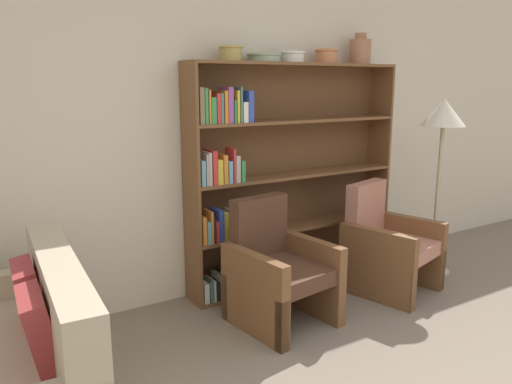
% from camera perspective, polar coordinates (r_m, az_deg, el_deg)
% --- Properties ---
extents(wall_back, '(12.00, 0.06, 2.75)m').
position_cam_1_polar(wall_back, '(4.33, -0.65, 7.16)').
color(wall_back, beige).
rests_on(wall_back, ground).
extents(bookshelf, '(2.02, 0.30, 1.93)m').
position_cam_1_polar(bookshelf, '(4.33, 2.24, 1.31)').
color(bookshelf, brown).
rests_on(bookshelf, ground).
extents(bowl_cream, '(0.19, 0.19, 0.12)m').
position_cam_1_polar(bowl_cream, '(4.01, -2.87, 15.65)').
color(bowl_cream, tan).
rests_on(bowl_cream, bookshelf).
extents(bowl_brass, '(0.28, 0.28, 0.07)m').
position_cam_1_polar(bowl_brass, '(4.16, 0.95, 15.18)').
color(bowl_brass, gray).
rests_on(bowl_brass, bookshelf).
extents(bowl_copper, '(0.21, 0.21, 0.09)m').
position_cam_1_polar(bowl_copper, '(4.32, 4.22, 15.23)').
color(bowl_copper, silver).
rests_on(bowl_copper, bookshelf).
extents(bowl_stoneware, '(0.20, 0.20, 0.12)m').
position_cam_1_polar(bowl_stoneware, '(4.54, 8.05, 15.21)').
color(bowl_stoneware, '#C67547').
rests_on(bowl_stoneware, bookshelf).
extents(vase_tall, '(0.19, 0.19, 0.27)m').
position_cam_1_polar(vase_tall, '(4.80, 11.81, 15.51)').
color(vase_tall, '#A36647').
rests_on(vase_tall, bookshelf).
extents(couch, '(0.96, 1.58, 0.89)m').
position_cam_1_polar(couch, '(3.00, -26.75, -18.21)').
color(couch, tan).
rests_on(couch, ground).
extents(armchair_leather, '(0.73, 0.76, 0.92)m').
position_cam_1_polar(armchair_leather, '(3.78, 2.51, -8.91)').
color(armchair_leather, brown).
rests_on(armchair_leather, ground).
extents(armchair_cushioned, '(0.80, 0.83, 0.92)m').
position_cam_1_polar(armchair_cushioned, '(4.48, 14.74, -5.87)').
color(armchair_cushioned, brown).
rests_on(armchair_cushioned, ground).
extents(floor_lamp, '(0.38, 0.38, 1.63)m').
position_cam_1_polar(floor_lamp, '(4.82, 20.60, 7.23)').
color(floor_lamp, tan).
rests_on(floor_lamp, ground).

